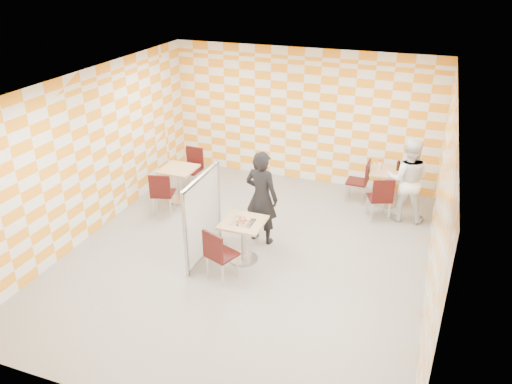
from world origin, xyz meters
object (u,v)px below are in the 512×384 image
chair_second_front (381,196)px  chair_empty_far (193,165)px  empty_table (179,179)px  chair_second_side (362,178)px  man_white (407,180)px  man_dark (262,197)px  main_table (243,234)px  soda_bottle (398,166)px  sport_bottle (380,165)px  chair_main_front (218,252)px  partition (203,217)px  chair_empty_near (162,191)px  second_table (387,182)px

chair_second_front → chair_empty_far: 4.13m
empty_table → chair_second_side: chair_second_side is taller
man_white → empty_table: bearing=6.4°
man_dark → empty_table: bearing=-12.5°
main_table → man_white: bearing=45.0°
chair_second_front → soda_bottle: 0.97m
man_white → sport_bottle: (-0.60, 0.59, -0.01)m
chair_main_front → soda_bottle: (2.36, 3.81, 0.31)m
soda_bottle → partition: bearing=-131.6°
main_table → chair_second_side: size_ratio=0.81×
chair_second_front → chair_empty_near: size_ratio=1.00×
chair_second_front → soda_bottle: (0.20, 0.89, 0.31)m
man_dark → man_white: man_dark is taller
chair_second_side → chair_main_front: bearing=-114.8°
partition → man_dark: bearing=49.4°
chair_main_front → soda_bottle: bearing=58.2°
chair_second_side → sport_bottle: (0.32, 0.13, 0.29)m
man_dark → sport_bottle: (1.77, 2.32, -0.03)m
chair_second_side → partition: partition is taller
main_table → empty_table: same height
chair_empty_near → chair_second_front: bearing=17.2°
main_table → chair_empty_far: (-2.12, 2.36, 0.04)m
second_table → main_table: bearing=-124.2°
man_white → chair_main_front: bearing=47.1°
second_table → man_dark: (-1.97, -2.28, 0.36)m
chair_empty_near → soda_bottle: size_ratio=4.02×
chair_empty_near → partition: bearing=-37.2°
sport_bottle → second_table: bearing=-11.7°
chair_empty_near → soda_bottle: (4.30, 2.16, 0.31)m
main_table → sport_bottle: (1.84, 3.04, 0.33)m
main_table → chair_empty_near: size_ratio=0.81×
chair_second_front → chair_second_side: 0.86m
partition → soda_bottle: 4.33m
empty_table → partition: size_ratio=0.48×
main_table → chair_empty_near: bearing=155.9°
second_table → chair_second_side: (-0.51, -0.09, 0.04)m
chair_second_front → sport_bottle: 0.90m
second_table → empty_table: 4.34m
man_dark → sport_bottle: bearing=-116.4°
chair_second_front → partition: partition is taller
empty_table → man_dark: bearing=-23.4°
chair_main_front → chair_empty_far: size_ratio=1.00×
main_table → empty_table: size_ratio=1.00×
chair_second_front → partition: size_ratio=0.60×
partition → sport_bottle: size_ratio=7.75×
chair_empty_near → sport_bottle: bearing=28.1°
chair_empty_near → soda_bottle: 4.82m
empty_table → partition: (1.42, -1.80, 0.28)m
chair_main_front → man_dark: bearing=81.1°
chair_main_front → man_white: man_white is taller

